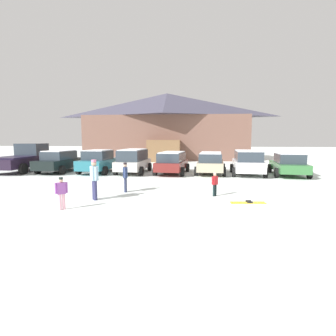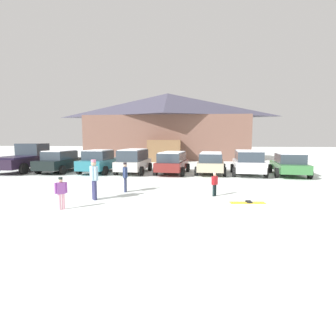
{
  "view_description": "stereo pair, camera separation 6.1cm",
  "coord_description": "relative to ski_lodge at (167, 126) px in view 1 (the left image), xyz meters",
  "views": [
    {
      "loc": [
        1.15,
        -6.68,
        2.51
      ],
      "look_at": [
        -0.54,
        7.1,
        0.97
      ],
      "focal_mm": 28.0,
      "sensor_mm": 36.0,
      "label": 1
    },
    {
      "loc": [
        1.21,
        -6.67,
        2.51
      ],
      "look_at": [
        -0.54,
        7.1,
        0.97
      ],
      "focal_mm": 28.0,
      "sensor_mm": 36.0,
      "label": 2
    }
  ],
  "objects": [
    {
      "name": "ground",
      "position": [
        3.06,
        -26.66,
        -4.17
      ],
      "size": [
        160.0,
        160.0,
        0.0
      ],
      "primitive_type": "plane",
      "color": "white"
    },
    {
      "name": "ski_lodge",
      "position": [
        0.0,
        0.0,
        0.0
      ],
      "size": [
        20.34,
        9.99,
        8.2
      ],
      "color": "brown",
      "rests_on": "ground"
    },
    {
      "name": "parked_black_sedan",
      "position": [
        -6.35,
        -14.56,
        -3.33
      ],
      "size": [
        2.38,
        4.76,
        1.65
      ],
      "color": "black",
      "rests_on": "ground"
    },
    {
      "name": "parked_teal_hatchback",
      "position": [
        -3.29,
        -14.62,
        -3.31
      ],
      "size": [
        2.33,
        4.25,
        1.71
      ],
      "color": "#266E7D",
      "rests_on": "ground"
    },
    {
      "name": "parked_silver_wagon",
      "position": [
        -0.67,
        -14.55,
        -3.22
      ],
      "size": [
        2.14,
        4.37,
        1.77
      ],
      "color": "beige",
      "rests_on": "ground"
    },
    {
      "name": "parked_maroon_van",
      "position": [
        2.21,
        -14.54,
        -3.3
      ],
      "size": [
        2.39,
        4.33,
        1.59
      ],
      "color": "maroon",
      "rests_on": "ground"
    },
    {
      "name": "parked_beige_suv",
      "position": [
        4.99,
        -14.26,
        -3.32
      ],
      "size": [
        2.32,
        4.29,
        1.56
      ],
      "color": "tan",
      "rests_on": "ground"
    },
    {
      "name": "parked_white_suv",
      "position": [
        7.54,
        -14.52,
        -3.24
      ],
      "size": [
        2.41,
        4.23,
        1.72
      ],
      "color": "white",
      "rests_on": "ground"
    },
    {
      "name": "parked_green_coupe",
      "position": [
        10.29,
        -14.49,
        -3.37
      ],
      "size": [
        2.49,
        4.53,
        1.57
      ],
      "color": "#357039",
      "rests_on": "ground"
    },
    {
      "name": "pickup_truck",
      "position": [
        -9.39,
        -14.35,
        -3.17
      ],
      "size": [
        2.55,
        5.62,
        2.15
      ],
      "color": "black",
      "rests_on": "ground"
    },
    {
      "name": "skier_child_in_red_jacket",
      "position": [
        4.87,
        -21.8,
        -3.58
      ],
      "size": [
        0.29,
        0.3,
        1.05
      ],
      "color": "black",
      "rests_on": "ground"
    },
    {
      "name": "skier_child_in_purple_jacket",
      "position": [
        -0.66,
        -24.73,
        -3.51
      ],
      "size": [
        0.35,
        0.31,
        1.16
      ],
      "color": "#EDA9BD",
      "rests_on": "ground"
    },
    {
      "name": "skier_teen_in_navy_coat",
      "position": [
        0.71,
        -21.41,
        -3.37
      ],
      "size": [
        0.27,
        0.51,
        1.41
      ],
      "color": "#2F3655",
      "rests_on": "ground"
    },
    {
      "name": "skier_adult_in_blue_parka",
      "position": [
        -0.1,
        -23.12,
        -3.22
      ],
      "size": [
        0.44,
        0.51,
        1.67
      ],
      "color": "navy",
      "rests_on": "ground"
    },
    {
      "name": "pair_of_skis",
      "position": [
        6.13,
        -22.91,
        -4.15
      ],
      "size": [
        1.39,
        0.46,
        0.08
      ],
      "color": "#E3B80F",
      "rests_on": "ground"
    }
  ]
}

